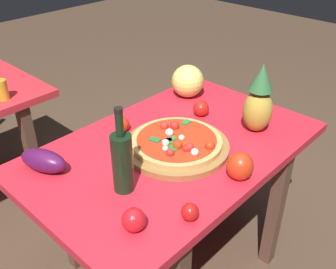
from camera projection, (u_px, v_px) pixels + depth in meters
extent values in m
plane|color=#4C3828|center=(172.00, 261.00, 2.04)|extent=(10.00, 10.00, 0.00)
cube|color=brown|center=(275.00, 210.00, 1.87)|extent=(0.06, 0.06, 0.69)
cube|color=brown|center=(68.00, 214.00, 1.84)|extent=(0.06, 0.06, 0.69)
cube|color=brown|center=(169.00, 153.00, 2.28)|extent=(0.06, 0.06, 0.69)
cube|color=red|center=(173.00, 149.00, 1.66)|extent=(1.27, 0.81, 0.04)
cube|color=brown|center=(33.00, 159.00, 2.24)|extent=(0.06, 0.06, 0.69)
cylinder|color=olive|center=(177.00, 146.00, 1.62)|extent=(0.44, 0.44, 0.02)
cylinder|color=tan|center=(177.00, 142.00, 1.61)|extent=(0.38, 0.38, 0.02)
cylinder|color=#BA3217|center=(177.00, 139.00, 1.60)|extent=(0.34, 0.34, 0.00)
sphere|color=red|center=(175.00, 126.00, 1.67)|extent=(0.04, 0.04, 0.04)
sphere|color=red|center=(189.00, 147.00, 1.53)|extent=(0.04, 0.04, 0.04)
sphere|color=red|center=(170.00, 153.00, 1.50)|extent=(0.03, 0.03, 0.03)
sphere|color=red|center=(186.00, 149.00, 1.53)|extent=(0.03, 0.03, 0.03)
sphere|color=red|center=(178.00, 145.00, 1.54)|extent=(0.04, 0.04, 0.04)
sphere|color=red|center=(164.00, 126.00, 1.68)|extent=(0.04, 0.04, 0.04)
sphere|color=red|center=(210.00, 146.00, 1.54)|extent=(0.04, 0.04, 0.04)
cube|color=#2E6E2F|center=(169.00, 141.00, 1.58)|extent=(0.05, 0.05, 0.00)
cube|color=#217A2A|center=(173.00, 148.00, 1.54)|extent=(0.05, 0.05, 0.00)
cube|color=#217835|center=(155.00, 140.00, 1.59)|extent=(0.04, 0.05, 0.00)
cube|color=#288134|center=(186.00, 122.00, 1.71)|extent=(0.05, 0.03, 0.00)
cube|color=#2C8034|center=(171.00, 139.00, 1.60)|extent=(0.05, 0.04, 0.00)
sphere|color=white|center=(166.00, 143.00, 1.56)|extent=(0.03, 0.03, 0.03)
sphere|color=white|center=(181.00, 138.00, 1.59)|extent=(0.03, 0.03, 0.03)
sphere|color=white|center=(195.00, 152.00, 1.50)|extent=(0.03, 0.03, 0.03)
sphere|color=white|center=(165.00, 148.00, 1.53)|extent=(0.02, 0.02, 0.02)
sphere|color=white|center=(169.00, 133.00, 1.62)|extent=(0.04, 0.04, 0.04)
cylinder|color=black|center=(122.00, 163.00, 1.35)|extent=(0.08, 0.08, 0.23)
cylinder|color=black|center=(119.00, 124.00, 1.27)|extent=(0.03, 0.03, 0.09)
cylinder|color=black|center=(118.00, 110.00, 1.24)|extent=(0.03, 0.03, 0.02)
ellipsoid|color=gold|center=(258.00, 111.00, 1.71)|extent=(0.13, 0.13, 0.20)
cone|color=#2F6737|center=(262.00, 77.00, 1.63)|extent=(0.11, 0.11, 0.12)
sphere|color=#DFDF68|center=(188.00, 81.00, 2.02)|extent=(0.17, 0.17, 0.17)
ellipsoid|color=red|center=(240.00, 166.00, 1.44)|extent=(0.10, 0.10, 0.11)
ellipsoid|color=#4E1346|center=(44.00, 161.00, 1.48)|extent=(0.15, 0.22, 0.09)
sphere|color=red|center=(201.00, 108.00, 1.86)|extent=(0.08, 0.08, 0.08)
sphere|color=red|center=(123.00, 124.00, 1.74)|extent=(0.06, 0.06, 0.06)
sphere|color=red|center=(134.00, 220.00, 1.22)|extent=(0.08, 0.08, 0.08)
sphere|color=red|center=(190.00, 212.00, 1.26)|extent=(0.06, 0.06, 0.06)
cylinder|color=orange|center=(2.00, 90.00, 2.00)|extent=(0.06, 0.06, 0.11)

